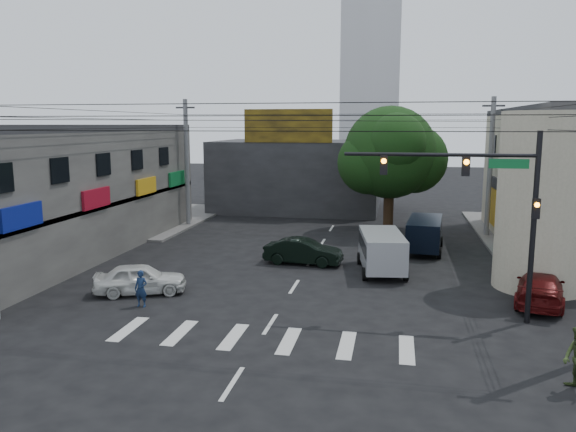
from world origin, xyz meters
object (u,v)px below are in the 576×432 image
(dark_sedan, at_px, (303,251))
(traffic_officer, at_px, (141,289))
(navy_van, at_px, (424,235))
(street_tree, at_px, (390,153))
(silver_minivan, at_px, (382,253))
(maroon_sedan, at_px, (540,289))
(traffic_gantry, at_px, (488,195))
(white_compact, at_px, (140,279))
(utility_pole_far_left, at_px, (187,164))
(utility_pole_far_right, at_px, (490,168))

(dark_sedan, bearing_deg, traffic_officer, 152.20)
(navy_van, distance_m, traffic_officer, 17.36)
(street_tree, height_order, silver_minivan, street_tree)
(street_tree, bearing_deg, silver_minivan, -90.64)
(maroon_sedan, xyz_separation_m, navy_van, (-4.29, 9.19, 0.30))
(traffic_gantry, relative_size, silver_minivan, 1.47)
(traffic_gantry, xyz_separation_m, white_compact, (-14.32, 0.68, -4.15))
(maroon_sedan, relative_size, silver_minivan, 1.00)
(dark_sedan, height_order, silver_minivan, silver_minivan)
(street_tree, height_order, traffic_officer, street_tree)
(white_compact, bearing_deg, maroon_sedan, -104.40)
(maroon_sedan, bearing_deg, dark_sedan, -10.48)
(traffic_gantry, distance_m, dark_sedan, 11.71)
(maroon_sedan, height_order, navy_van, navy_van)
(utility_pole_far_left, bearing_deg, traffic_gantry, -42.86)
(utility_pole_far_left, height_order, dark_sedan, utility_pole_far_left)
(navy_van, bearing_deg, traffic_gantry, -166.59)
(utility_pole_far_left, relative_size, dark_sedan, 2.15)
(street_tree, bearing_deg, maroon_sedan, -67.28)
(silver_minivan, bearing_deg, traffic_gantry, -156.75)
(white_compact, height_order, navy_van, navy_van)
(utility_pole_far_right, distance_m, silver_minivan, 12.99)
(white_compact, bearing_deg, traffic_officer, -173.91)
(traffic_officer, bearing_deg, utility_pole_far_right, 51.26)
(traffic_officer, bearing_deg, utility_pole_far_left, 108.22)
(utility_pole_far_right, relative_size, traffic_officer, 6.04)
(street_tree, bearing_deg, utility_pole_far_left, -176.05)
(utility_pole_far_left, xyz_separation_m, maroon_sedan, (21.00, -14.52, -3.93))
(dark_sedan, xyz_separation_m, traffic_officer, (-5.36, -8.34, 0.08))
(maroon_sedan, bearing_deg, utility_pole_far_left, -20.93)
(traffic_gantry, distance_m, traffic_officer, 14.12)
(navy_van, bearing_deg, maroon_sedan, -149.44)
(street_tree, relative_size, navy_van, 1.74)
(street_tree, bearing_deg, utility_pole_far_right, -8.75)
(utility_pole_far_right, bearing_deg, traffic_officer, -131.92)
(utility_pole_far_left, height_order, silver_minivan, utility_pole_far_left)
(dark_sedan, xyz_separation_m, navy_van, (6.52, 4.33, 0.28))
(maroon_sedan, distance_m, traffic_officer, 16.53)
(traffic_gantry, distance_m, white_compact, 14.93)
(white_compact, bearing_deg, silver_minivan, -81.46)
(utility_pole_far_left, height_order, navy_van, utility_pole_far_left)
(white_compact, xyz_separation_m, navy_van, (12.71, 10.99, 0.29))
(dark_sedan, xyz_separation_m, maroon_sedan, (10.80, -4.86, -0.02))
(utility_pole_far_right, distance_m, navy_van, 7.75)
(street_tree, height_order, traffic_gantry, street_tree)
(utility_pole_far_right, bearing_deg, traffic_gantry, -98.94)
(traffic_officer, bearing_deg, white_compact, 119.71)
(street_tree, height_order, navy_van, street_tree)
(maroon_sedan, bearing_deg, traffic_officer, 25.88)
(traffic_gantry, relative_size, white_compact, 1.68)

